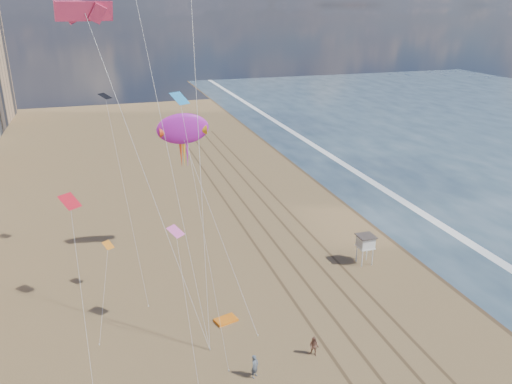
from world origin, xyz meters
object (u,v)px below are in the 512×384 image
(kite_flyer_b, at_px, (314,346))
(show_kite, at_px, (183,129))
(grounded_kite, at_px, (226,320))
(kite_flyer_a, at_px, (255,366))
(lifeguard_stand, at_px, (366,242))

(kite_flyer_b, bearing_deg, show_kite, 151.55)
(grounded_kite, xyz_separation_m, kite_flyer_b, (5.61, -6.62, 0.74))
(grounded_kite, height_order, kite_flyer_a, kite_flyer_a)
(show_kite, bearing_deg, grounded_kite, -86.47)
(lifeguard_stand, height_order, show_kite, show_kite)
(grounded_kite, bearing_deg, show_kite, 78.23)
(kite_flyer_a, height_order, kite_flyer_b, kite_flyer_a)
(show_kite, xyz_separation_m, kite_flyer_a, (1.20, -21.13, -13.46))
(lifeguard_stand, distance_m, grounded_kite, 18.09)
(show_kite, height_order, kite_flyer_a, show_kite)
(lifeguard_stand, distance_m, show_kite, 22.74)
(show_kite, distance_m, kite_flyer_a, 25.08)
(lifeguard_stand, xyz_separation_m, kite_flyer_b, (-11.34, -12.43, -1.72))
(lifeguard_stand, distance_m, kite_flyer_b, 16.92)
(lifeguard_stand, bearing_deg, show_kite, 156.47)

